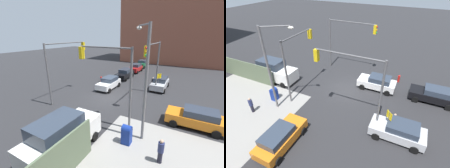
{
  "view_description": "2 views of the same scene",
  "coord_description": "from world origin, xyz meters",
  "views": [
    {
      "loc": [
        14.35,
        8.26,
        7.31
      ],
      "look_at": [
        -0.49,
        0.22,
        1.68
      ],
      "focal_mm": 24.0,
      "sensor_mm": 36.0,
      "label": 1
    },
    {
      "loc": [
        -6.08,
        15.4,
        11.49
      ],
      "look_at": [
        0.81,
        0.84,
        1.0
      ],
      "focal_mm": 28.0,
      "sensor_mm": 36.0,
      "label": 2
    }
  ],
  "objects": [
    {
      "name": "building_brick_west",
      "position": [
        -32.0,
        4.02,
        11.77
      ],
      "size": [
        16.0,
        28.0,
        23.54
      ],
      "color": "#93513D",
      "rests_on": "ground"
    },
    {
      "name": "ground_plane",
      "position": [
        0.0,
        0.0,
        0.0
      ],
      "size": [
        120.0,
        120.0,
        0.0
      ],
      "primitive_type": "plane",
      "color": "#28282B"
    },
    {
      "name": "pedestrian_waiting",
      "position": [
        6.8,
        7.4,
        0.84
      ],
      "size": [
        0.36,
        0.36,
        1.62
      ],
      "rotation": [
        0.0,
        0.0,
        1.98
      ],
      "color": "navy",
      "rests_on": "ground"
    },
    {
      "name": "van_white_delivery",
      "position": [
        8.93,
        1.8,
        1.28
      ],
      "size": [
        5.4,
        2.32,
        2.62
      ],
      "color": "white",
      "rests_on": "ground"
    },
    {
      "name": "coupe_black",
      "position": [
        -8.8,
        -1.76,
        0.84
      ],
      "size": [
        4.5,
        2.02,
        1.62
      ],
      "color": "black",
      "rests_on": "ground"
    },
    {
      "name": "traffic_signal_ne_corner",
      "position": [
        4.5,
        2.69,
        4.59
      ],
      "size": [
        0.36,
        4.81,
        6.5
      ],
      "color": "#59595B",
      "rests_on": "ground"
    },
    {
      "name": "hatchback_orange",
      "position": [
        1.69,
        9.19,
        0.84
      ],
      "size": [
        2.02,
        4.41,
        1.62
      ],
      "color": "orange",
      "rests_on": "ground"
    },
    {
      "name": "hatchback_white",
      "position": [
        -2.98,
        -1.62,
        0.84
      ],
      "size": [
        4.17,
        2.02,
        1.62
      ],
      "color": "white",
      "rests_on": "ground"
    },
    {
      "name": "sedan_silver",
      "position": [
        -6.32,
        4.69,
        0.84
      ],
      "size": [
        4.29,
        2.02,
        1.62
      ],
      "color": "#B7BABF",
      "rests_on": "ground"
    },
    {
      "name": "fire_hydrant",
      "position": [
        -5.0,
        -4.2,
        0.49
      ],
      "size": [
        0.26,
        0.26,
        0.94
      ],
      "color": "red",
      "rests_on": "ground"
    },
    {
      "name": "traffic_signal_se_corner",
      "position": [
        2.1,
        -4.5,
        4.67
      ],
      "size": [
        6.2,
        0.36,
        6.5
      ],
      "color": "#59595B",
      "rests_on": "ground"
    },
    {
      "name": "sedan_green",
      "position": [
        -19.19,
        -1.94,
        0.84
      ],
      "size": [
        3.85,
        2.02,
        1.62
      ],
      "color": "#1E6638",
      "rests_on": "ground"
    },
    {
      "name": "pedestrian_crossing",
      "position": [
        -5.8,
        3.8,
        0.86
      ],
      "size": [
        0.36,
        0.36,
        1.66
      ],
      "rotation": [
        0.0,
        0.0,
        4.35
      ],
      "color": "black",
      "rests_on": "ground"
    },
    {
      "name": "traffic_signal_nw_corner",
      "position": [
        -2.26,
        4.5,
        4.65
      ],
      "size": [
        5.84,
        0.36,
        6.5
      ],
      "color": "#59595B",
      "rests_on": "ground"
    },
    {
      "name": "hatchback_red",
      "position": [
        -14.04,
        -1.7,
        0.84
      ],
      "size": [
        3.89,
        2.02,
        1.62
      ],
      "color": "#B21919",
      "rests_on": "ground"
    },
    {
      "name": "warning_sign_two_way",
      "position": [
        -5.4,
        4.64,
        1.64
      ],
      "size": [
        0.48,
        0.48,
        2.4
      ],
      "color": "#4C4C4C",
      "rests_on": "ground"
    },
    {
      "name": "mailbox_blue",
      "position": [
        6.2,
        5.0,
        0.76
      ],
      "size": [
        0.56,
        0.64,
        1.43
      ],
      "color": "navy",
      "rests_on": "ground"
    },
    {
      "name": "street_lamp_corner",
      "position": [
        4.89,
        5.6,
        4.7
      ],
      "size": [
        2.38,
        1.61,
        8.0
      ],
      "color": "slate",
      "rests_on": "ground"
    }
  ]
}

